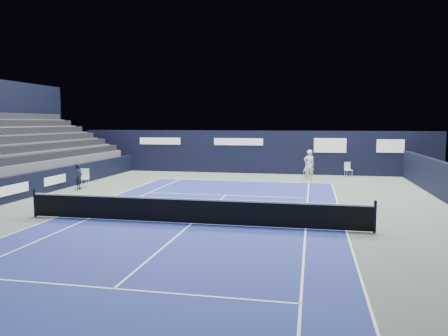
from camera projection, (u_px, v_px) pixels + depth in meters
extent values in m
plane|color=#4B594F|center=(205.00, 213.00, 17.93)|extent=(48.00, 48.00, 0.00)
cube|color=navy|center=(192.00, 224.00, 15.98)|extent=(10.97, 23.77, 0.01)
cube|color=white|center=(307.00, 170.00, 29.87)|extent=(0.55, 0.54, 0.04)
cube|color=white|center=(309.00, 166.00, 30.00)|extent=(0.40, 0.20, 0.50)
cylinder|color=white|center=(311.00, 173.00, 29.93)|extent=(0.02, 0.02, 0.44)
cylinder|color=white|center=(306.00, 173.00, 30.13)|extent=(0.02, 0.02, 0.44)
cylinder|color=white|center=(309.00, 174.00, 29.65)|extent=(0.02, 0.02, 0.44)
cylinder|color=white|center=(304.00, 173.00, 29.86)|extent=(0.02, 0.02, 0.44)
cube|color=white|center=(309.00, 165.00, 30.00)|extent=(0.35, 0.21, 0.32)
cube|color=silver|center=(348.00, 170.00, 29.79)|extent=(0.56, 0.55, 0.04)
cube|color=silver|center=(347.00, 166.00, 29.96)|extent=(0.42, 0.18, 0.52)
cylinder|color=silver|center=(350.00, 173.00, 30.02)|extent=(0.03, 0.03, 0.46)
cylinder|color=silver|center=(345.00, 173.00, 29.96)|extent=(0.03, 0.03, 0.46)
cylinder|color=silver|center=(352.00, 174.00, 29.67)|extent=(0.03, 0.03, 0.46)
cylinder|color=silver|center=(347.00, 174.00, 29.61)|extent=(0.03, 0.03, 0.46)
cube|color=white|center=(84.00, 179.00, 24.81)|extent=(0.53, 0.52, 0.05)
cube|color=white|center=(85.00, 173.00, 25.00)|extent=(0.48, 0.10, 0.57)
cylinder|color=white|center=(89.00, 183.00, 25.02)|extent=(0.03, 0.03, 0.50)
cylinder|color=white|center=(82.00, 183.00, 25.04)|extent=(0.03, 0.03, 0.50)
cylinder|color=white|center=(86.00, 184.00, 24.64)|extent=(0.03, 0.03, 0.50)
cylinder|color=white|center=(79.00, 184.00, 24.66)|extent=(0.03, 0.03, 0.50)
imported|color=black|center=(79.00, 177.00, 24.11)|extent=(0.45, 0.59, 1.44)
cube|color=white|center=(242.00, 181.00, 27.56)|extent=(10.97, 0.06, 0.00)
cube|color=white|center=(346.00, 231.00, 14.89)|extent=(0.06, 23.77, 0.00)
cube|color=white|center=(56.00, 217.00, 17.06)|extent=(0.06, 23.77, 0.00)
cube|color=white|center=(306.00, 229.00, 15.16)|extent=(0.06, 23.77, 0.00)
cube|color=white|center=(88.00, 219.00, 16.79)|extent=(0.06, 23.77, 0.00)
cube|color=white|center=(226.00, 195.00, 22.22)|extent=(8.23, 0.06, 0.00)
cube|color=white|center=(114.00, 289.00, 9.74)|extent=(8.23, 0.06, 0.00)
cube|color=white|center=(192.00, 224.00, 15.98)|extent=(0.06, 12.80, 0.00)
cube|color=white|center=(242.00, 181.00, 27.42)|extent=(0.06, 0.30, 0.00)
cylinder|color=black|center=(375.00, 217.00, 14.66)|extent=(0.10, 0.10, 1.10)
cylinder|color=black|center=(35.00, 203.00, 17.18)|extent=(0.10, 0.10, 1.10)
cube|color=black|center=(191.00, 212.00, 15.93)|extent=(12.80, 0.03, 0.86)
cube|color=white|center=(191.00, 199.00, 15.88)|extent=(12.80, 0.05, 0.06)
cube|color=black|center=(252.00, 152.00, 31.90)|extent=(26.00, 0.60, 3.10)
cube|color=silver|center=(160.00, 141.00, 32.89)|extent=(3.20, 0.02, 0.50)
cube|color=silver|center=(238.00, 142.00, 31.71)|extent=(3.60, 0.02, 0.50)
cube|color=silver|center=(330.00, 145.00, 30.44)|extent=(2.20, 0.02, 1.00)
cube|color=silver|center=(390.00, 146.00, 29.65)|extent=(1.80, 0.02, 0.90)
cube|color=black|center=(52.00, 180.00, 23.64)|extent=(0.30, 22.00, 1.20)
cube|color=silver|center=(12.00, 190.00, 20.19)|extent=(0.02, 2.40, 0.45)
cube|color=silver|center=(55.00, 180.00, 23.61)|extent=(0.02, 2.00, 0.45)
cube|color=#4C4C4E|center=(53.00, 173.00, 24.71)|extent=(0.90, 16.00, 1.65)
cube|color=#4C4C4F|center=(39.00, 169.00, 24.86)|extent=(0.90, 16.00, 2.10)
cube|color=#444346|center=(24.00, 165.00, 25.02)|extent=(0.90, 16.00, 2.55)
cube|color=#454547|center=(10.00, 161.00, 25.17)|extent=(0.90, 16.00, 3.00)
cube|color=black|center=(52.00, 155.00, 24.60)|extent=(0.63, 15.20, 0.40)
cube|color=black|center=(38.00, 147.00, 24.73)|extent=(0.63, 15.20, 0.40)
cube|color=black|center=(23.00, 139.00, 24.86)|extent=(0.63, 15.20, 0.40)
cube|color=black|center=(9.00, 131.00, 24.99)|extent=(0.63, 15.20, 0.40)
imported|color=white|center=(309.00, 164.00, 28.50)|extent=(0.80, 0.65, 1.92)
cylinder|color=black|center=(307.00, 163.00, 28.23)|extent=(0.03, 0.29, 0.13)
torus|color=black|center=(307.00, 162.00, 27.98)|extent=(0.30, 0.13, 0.29)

